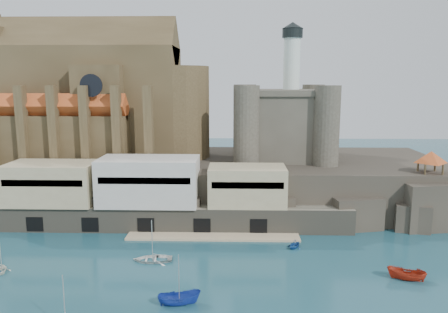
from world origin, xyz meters
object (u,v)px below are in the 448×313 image
object	(u,v)px
church	(100,103)
pavilion	(431,158)
castle_keep	(282,121)
boat_2	(179,304)

from	to	relation	value
church	pavilion	bearing A→B (deg)	-13.48
church	pavilion	distance (m)	68.65
castle_keep	boat_2	world-z (taller)	castle_keep
church	pavilion	size ratio (longest dim) A/B	7.34
church	boat_2	xyz separation A→B (m)	(23.23, -47.02, -22.13)
boat_2	castle_keep	bearing A→B (deg)	-30.61
pavilion	boat_2	world-z (taller)	pavilion
pavilion	boat_2	size ratio (longest dim) A/B	1.21
boat_2	pavilion	bearing A→B (deg)	-64.45
church	castle_keep	xyz separation A→B (m)	(40.21, -0.78, -3.81)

